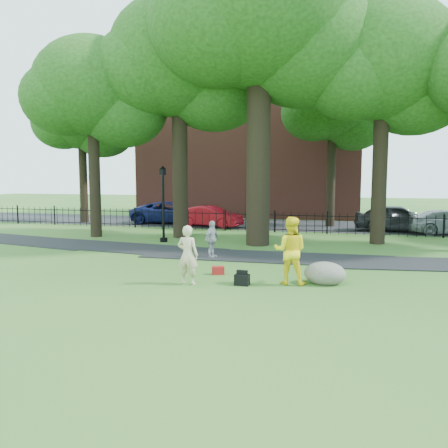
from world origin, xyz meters
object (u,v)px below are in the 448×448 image
(boulder, at_px, (325,272))
(red_sedan, at_px, (211,217))
(big_tree, at_px, (263,23))
(man, at_px, (290,251))
(woman, at_px, (188,255))
(lamppost, at_px, (163,205))

(boulder, distance_m, red_sedan, 15.61)
(big_tree, distance_m, boulder, 12.50)
(man, distance_m, red_sedan, 15.42)
(woman, height_order, boulder, woman)
(big_tree, xyz_separation_m, woman, (-0.63, -8.22, -9.25))
(lamppost, distance_m, red_sedan, 6.96)
(lamppost, bearing_deg, boulder, -20.01)
(lamppost, relative_size, red_sedan, 0.91)
(woman, bearing_deg, red_sedan, -72.23)
(man, bearing_deg, boulder, -162.64)
(man, relative_size, red_sedan, 0.49)
(lamppost, bearing_deg, red_sedan, 106.68)
(lamppost, height_order, red_sedan, lamppost)
(red_sedan, bearing_deg, man, -143.98)
(woman, distance_m, lamppost, 8.91)
(woman, distance_m, boulder, 4.16)
(woman, xyz_separation_m, man, (2.95, 0.85, 0.13))
(woman, height_order, lamppost, lamppost)
(woman, xyz_separation_m, boulder, (3.96, 1.18, -0.53))
(big_tree, relative_size, woman, 8.07)
(boulder, bearing_deg, man, -162.09)
(big_tree, height_order, boulder, big_tree)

